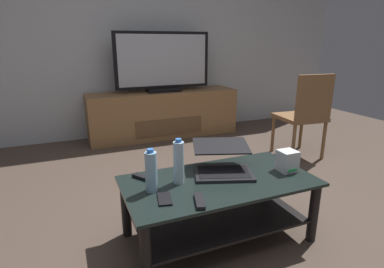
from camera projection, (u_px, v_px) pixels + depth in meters
name	position (u px, v px, depth m)	size (l,w,h in m)	color
ground_plane	(219.00, 229.00, 2.08)	(7.68, 7.68, 0.00)	#4C3D33
back_wall	(129.00, 27.00, 3.92)	(6.40, 0.12, 2.80)	silver
coffee_table	(219.00, 199.00, 1.91)	(1.16, 0.60, 0.41)	black
media_cabinet	(164.00, 114.00, 4.08)	(1.94, 0.47, 0.60)	olive
television	(163.00, 63.00, 3.87)	(1.23, 0.20, 0.74)	black
dining_chair	(305.00, 112.00, 3.22)	(0.47, 0.47, 0.91)	brown
laptop	(222.00, 162.00, 1.98)	(0.47, 0.49, 0.16)	black
router_box	(287.00, 161.00, 1.99)	(0.11, 0.11, 0.14)	silver
water_bottle_near	(151.00, 171.00, 1.70)	(0.07, 0.07, 0.25)	#99C6E5
water_bottle_far	(179.00, 162.00, 1.80)	(0.06, 0.06, 0.27)	silver
cell_phone	(165.00, 199.00, 1.63)	(0.07, 0.14, 0.01)	black
tv_remote	(144.00, 177.00, 1.88)	(0.04, 0.16, 0.02)	black
soundbar_remote	(200.00, 201.00, 1.60)	(0.04, 0.16, 0.02)	black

